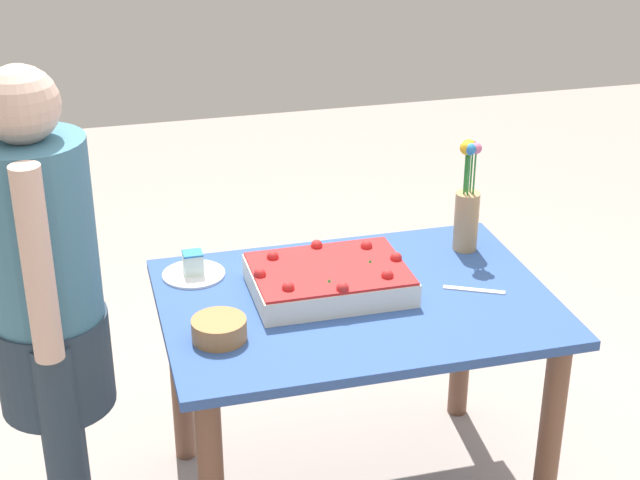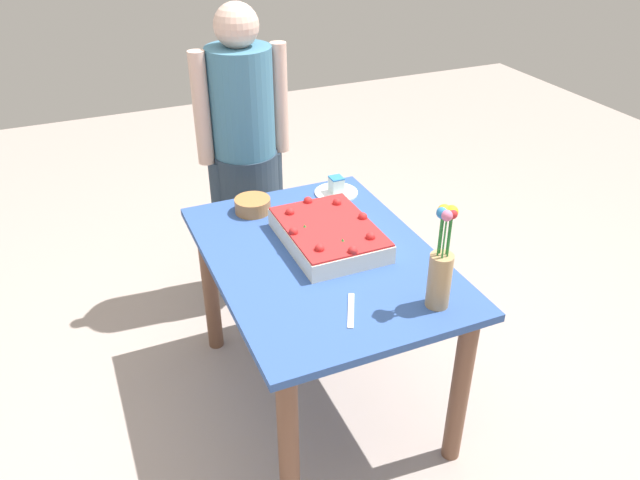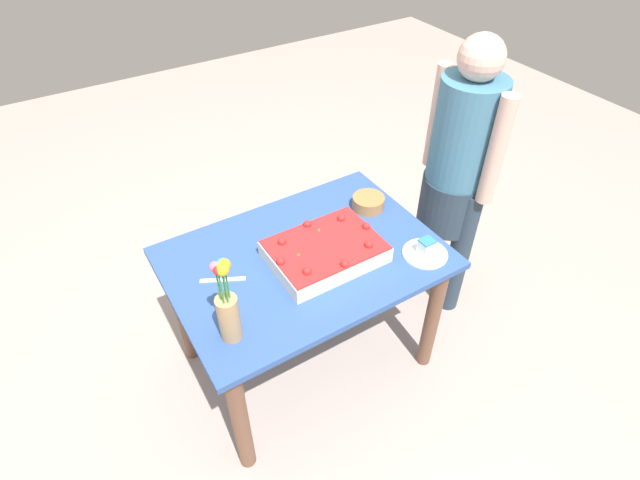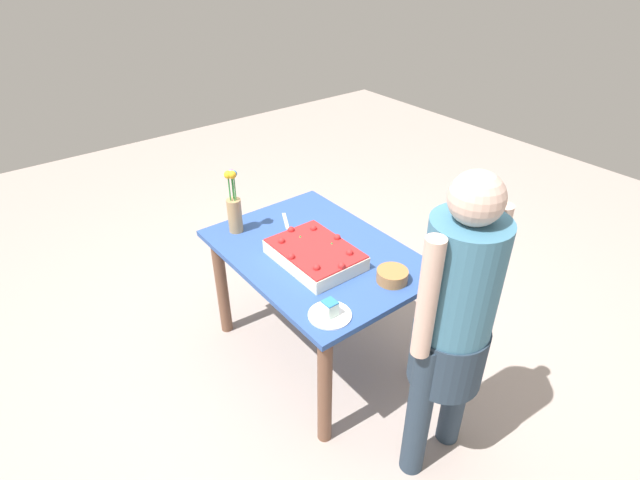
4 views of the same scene
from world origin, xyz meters
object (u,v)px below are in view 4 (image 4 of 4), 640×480
at_px(cake_knife, 286,221).
at_px(sheet_cake, 315,254).
at_px(person_standing, 454,318).
at_px(fruit_bowl, 392,276).
at_px(flower_vase, 234,207).
at_px(serving_plate_with_slice, 330,312).

bearing_deg(cake_knife, sheet_cake, 12.53).
bearing_deg(person_standing, fruit_bowl, -13.68).
distance_m(flower_vase, fruit_bowl, 0.95).
distance_m(serving_plate_with_slice, fruit_bowl, 0.40).
xyz_separation_m(serving_plate_with_slice, fruit_bowl, (-0.01, 0.40, 0.01)).
distance_m(serving_plate_with_slice, cake_knife, 0.86).
distance_m(sheet_cake, flower_vase, 0.54).
height_order(cake_knife, person_standing, person_standing).
bearing_deg(cake_knife, serving_plate_with_slice, 5.45).
bearing_deg(serving_plate_with_slice, flower_vase, 177.75).
xyz_separation_m(serving_plate_with_slice, flower_vase, (-0.88, 0.03, 0.13)).
xyz_separation_m(serving_plate_with_slice, cake_knife, (-0.80, 0.31, -0.02)).
relative_size(flower_vase, person_standing, 0.25).
height_order(serving_plate_with_slice, person_standing, person_standing).
bearing_deg(serving_plate_with_slice, sheet_cake, 151.41).
distance_m(sheet_cake, serving_plate_with_slice, 0.43).
bearing_deg(fruit_bowl, cake_knife, -174.01).
xyz_separation_m(serving_plate_with_slice, person_standing, (0.43, 0.29, 0.11)).
xyz_separation_m(cake_knife, flower_vase, (-0.08, -0.28, 0.15)).
xyz_separation_m(sheet_cake, person_standing, (0.81, 0.08, 0.09)).
bearing_deg(cake_knife, flower_vase, -79.66).
relative_size(sheet_cake, flower_vase, 1.24).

